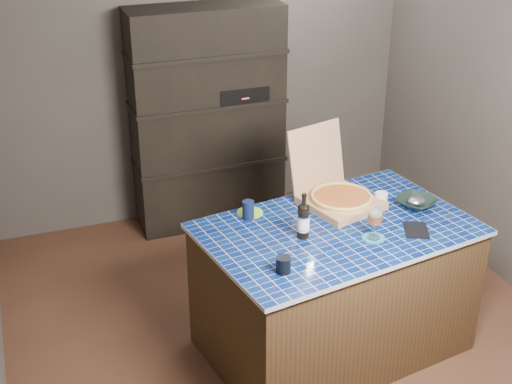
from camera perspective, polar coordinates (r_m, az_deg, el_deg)
name	(u,v)px	position (r m, az deg, el deg)	size (l,w,h in m)	color
room	(279,148)	(4.28, 1.84, 3.51)	(3.50, 3.50, 3.50)	#553424
shelving_unit	(208,118)	(5.75, -3.85, 5.89)	(1.20, 0.41, 1.80)	black
kitchen_island	(334,288)	(4.45, 6.27, -7.65)	(1.71, 1.24, 0.86)	#472D1B
pizza_box	(338,195)	(4.45, 6.61, -0.27)	(0.54, 0.60, 0.45)	#A37A54
mead_bottle	(303,220)	(4.05, 3.81, -2.28)	(0.07, 0.07, 0.28)	black
teal_trivet	(373,238)	(4.14, 9.38, -3.65)	(0.13, 0.13, 0.01)	#1B718F
wine_glass	(375,218)	(4.07, 9.52, -2.03)	(0.09, 0.09, 0.19)	white
tumbler	(283,265)	(3.76, 2.21, -5.83)	(0.08, 0.08, 0.09)	black
dvd_case	(416,230)	(4.26, 12.70, -2.98)	(0.13, 0.18, 0.01)	black
bowl	(416,203)	(4.52, 12.71, -0.83)	(0.23, 0.23, 0.06)	black
foil_contents	(417,201)	(4.52, 12.72, -0.70)	(0.12, 0.10, 0.05)	#ADAFB8
white_jar	(381,198)	(4.53, 9.98, -0.47)	(0.08, 0.08, 0.07)	white
navy_cup	(248,210)	(4.27, -0.62, -1.44)	(0.07, 0.07, 0.11)	#0E1533
green_trivet	(250,213)	(4.35, -0.49, -1.66)	(0.16, 0.16, 0.01)	#86C329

